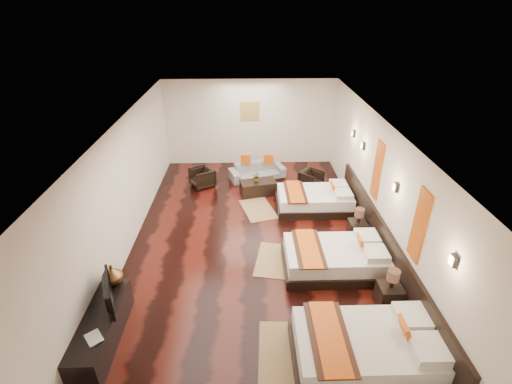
{
  "coord_description": "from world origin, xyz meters",
  "views": [
    {
      "loc": [
        -0.11,
        -6.98,
        5.06
      ],
      "look_at": [
        0.09,
        0.49,
        1.1
      ],
      "focal_mm": 26.03,
      "sensor_mm": 36.0,
      "label": 1
    }
  ],
  "objects_px": {
    "book": "(87,342)",
    "figurine": "(112,275)",
    "tv_console": "(102,329)",
    "armchair_left": "(202,177)",
    "tv": "(104,294)",
    "armchair_right": "(311,179)",
    "coffee_table": "(258,188)",
    "table_plant": "(257,177)",
    "bed_far": "(315,200)",
    "bed_mid": "(336,258)",
    "nightstand_b": "(357,228)",
    "sofa": "(257,171)",
    "nightstand_a": "(389,294)",
    "bed_near": "(367,349)"
  },
  "relations": [
    {
      "from": "book",
      "to": "figurine",
      "type": "distance_m",
      "value": 1.29
    },
    {
      "from": "tv_console",
      "to": "armchair_left",
      "type": "relative_size",
      "value": 2.8
    },
    {
      "from": "tv",
      "to": "figurine",
      "type": "height_order",
      "value": "tv"
    },
    {
      "from": "armchair_right",
      "to": "coffee_table",
      "type": "distance_m",
      "value": 1.62
    },
    {
      "from": "figurine",
      "to": "table_plant",
      "type": "bearing_deg",
      "value": 58.45
    },
    {
      "from": "tv_console",
      "to": "figurine",
      "type": "bearing_deg",
      "value": 90.0
    },
    {
      "from": "bed_far",
      "to": "tv_console",
      "type": "bearing_deg",
      "value": -134.62
    },
    {
      "from": "bed_mid",
      "to": "table_plant",
      "type": "relative_size",
      "value": 7.49
    },
    {
      "from": "book",
      "to": "nightstand_b",
      "type": "bearing_deg",
      "value": 33.97
    },
    {
      "from": "tv_console",
      "to": "tv",
      "type": "height_order",
      "value": "tv"
    },
    {
      "from": "bed_far",
      "to": "sofa",
      "type": "xyz_separation_m",
      "value": [
        -1.49,
        1.9,
        -0.01
      ]
    },
    {
      "from": "tv",
      "to": "coffee_table",
      "type": "relative_size",
      "value": 0.86
    },
    {
      "from": "tv",
      "to": "armchair_left",
      "type": "xyz_separation_m",
      "value": [
        1.0,
        5.37,
        -0.51
      ]
    },
    {
      "from": "figurine",
      "to": "armchair_left",
      "type": "distance_m",
      "value": 4.97
    },
    {
      "from": "table_plant",
      "to": "bed_mid",
      "type": "bearing_deg",
      "value": -65.56
    },
    {
      "from": "book",
      "to": "armchair_left",
      "type": "relative_size",
      "value": 0.44
    },
    {
      "from": "figurine",
      "to": "tv",
      "type": "bearing_deg",
      "value": -84.62
    },
    {
      "from": "bed_far",
      "to": "table_plant",
      "type": "relative_size",
      "value": 7.09
    },
    {
      "from": "nightstand_a",
      "to": "table_plant",
      "type": "bearing_deg",
      "value": 117.18
    },
    {
      "from": "book",
      "to": "bed_far",
      "type": "bearing_deg",
      "value": 48.46
    },
    {
      "from": "nightstand_b",
      "to": "bed_mid",
      "type": "bearing_deg",
      "value": -124.18
    },
    {
      "from": "bed_mid",
      "to": "figurine",
      "type": "height_order",
      "value": "figurine"
    },
    {
      "from": "bed_far",
      "to": "armchair_left",
      "type": "xyz_separation_m",
      "value": [
        -3.14,
        1.38,
        0.03
      ]
    },
    {
      "from": "nightstand_a",
      "to": "nightstand_b",
      "type": "height_order",
      "value": "nightstand_a"
    },
    {
      "from": "bed_far",
      "to": "sofa",
      "type": "height_order",
      "value": "bed_far"
    },
    {
      "from": "bed_mid",
      "to": "tv_console",
      "type": "relative_size",
      "value": 1.17
    },
    {
      "from": "coffee_table",
      "to": "table_plant",
      "type": "height_order",
      "value": "table_plant"
    },
    {
      "from": "nightstand_a",
      "to": "book",
      "type": "relative_size",
      "value": 2.91
    },
    {
      "from": "sofa",
      "to": "armchair_right",
      "type": "xyz_separation_m",
      "value": [
        1.58,
        -0.68,
        0.02
      ]
    },
    {
      "from": "bed_far",
      "to": "nightstand_b",
      "type": "xyz_separation_m",
      "value": [
        0.75,
        -1.4,
        0.02
      ]
    },
    {
      "from": "bed_mid",
      "to": "book",
      "type": "relative_size",
      "value": 7.49
    },
    {
      "from": "nightstand_b",
      "to": "armchair_right",
      "type": "distance_m",
      "value": 2.71
    },
    {
      "from": "book",
      "to": "sofa",
      "type": "xyz_separation_m",
      "value": [
        2.7,
        6.63,
        -0.32
      ]
    },
    {
      "from": "bed_mid",
      "to": "book",
      "type": "height_order",
      "value": "bed_mid"
    },
    {
      "from": "bed_mid",
      "to": "sofa",
      "type": "relative_size",
      "value": 1.24
    },
    {
      "from": "nightstand_a",
      "to": "sofa",
      "type": "distance_m",
      "value": 5.91
    },
    {
      "from": "bed_mid",
      "to": "tv",
      "type": "height_order",
      "value": "tv"
    },
    {
      "from": "bed_near",
      "to": "bed_far",
      "type": "bearing_deg",
      "value": 90.04
    },
    {
      "from": "bed_near",
      "to": "tv_console",
      "type": "bearing_deg",
      "value": 173.26
    },
    {
      "from": "bed_mid",
      "to": "tv_console",
      "type": "bearing_deg",
      "value": -157.41
    },
    {
      "from": "bed_mid",
      "to": "armchair_left",
      "type": "xyz_separation_m",
      "value": [
        -3.14,
        3.88,
        0.02
      ]
    },
    {
      "from": "sofa",
      "to": "coffee_table",
      "type": "height_order",
      "value": "sofa"
    },
    {
      "from": "bed_far",
      "to": "bed_mid",
      "type": "bearing_deg",
      "value": -89.97
    },
    {
      "from": "table_plant",
      "to": "tv",
      "type": "bearing_deg",
      "value": -118.22
    },
    {
      "from": "tv",
      "to": "table_plant",
      "type": "bearing_deg",
      "value": -49.78
    },
    {
      "from": "tv",
      "to": "armchair_left",
      "type": "distance_m",
      "value": 5.48
    },
    {
      "from": "table_plant",
      "to": "book",
      "type": "bearing_deg",
      "value": -115.37
    },
    {
      "from": "bed_far",
      "to": "table_plant",
      "type": "distance_m",
      "value": 1.79
    },
    {
      "from": "figurine",
      "to": "tv_console",
      "type": "bearing_deg",
      "value": -90.0
    },
    {
      "from": "table_plant",
      "to": "armchair_right",
      "type": "bearing_deg",
      "value": 11.96
    }
  ]
}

